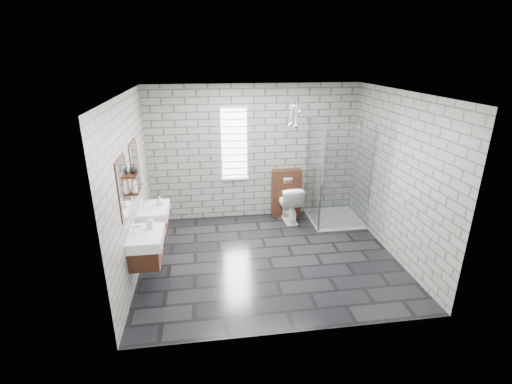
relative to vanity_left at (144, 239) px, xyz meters
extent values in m
cube|color=black|center=(1.91, 0.51, -0.77)|extent=(4.20, 3.60, 0.02)
cube|color=white|center=(1.91, 0.51, 1.95)|extent=(4.20, 3.60, 0.02)
cube|color=gray|center=(1.91, 2.32, 0.59)|extent=(4.20, 0.02, 2.70)
cube|color=gray|center=(1.91, -1.30, 0.59)|extent=(4.20, 0.02, 2.70)
cube|color=gray|center=(-0.20, 0.51, 0.59)|extent=(0.02, 3.60, 2.70)
cube|color=gray|center=(4.02, 0.51, 0.59)|extent=(0.02, 3.60, 2.70)
cube|color=#432214|center=(0.02, 0.00, -0.21)|extent=(0.42, 0.62, 0.30)
cube|color=silver|center=(0.22, 0.00, -0.18)|extent=(0.02, 0.35, 0.01)
cube|color=white|center=(0.04, 0.00, 0.02)|extent=(0.47, 0.70, 0.15)
cylinder|color=silver|center=(-0.11, 0.00, 0.15)|extent=(0.04, 0.04, 0.12)
cylinder|color=silver|center=(-0.06, 0.00, 0.20)|extent=(0.10, 0.02, 0.02)
cube|color=white|center=(-0.17, 0.00, 0.79)|extent=(0.03, 0.55, 0.80)
cube|color=#432214|center=(-0.19, 0.00, 0.79)|extent=(0.01, 0.59, 0.84)
cube|color=#432214|center=(0.02, 0.95, -0.21)|extent=(0.42, 0.62, 0.30)
cube|color=silver|center=(0.22, 0.95, -0.18)|extent=(0.02, 0.35, 0.01)
cube|color=white|center=(0.04, 0.95, 0.02)|extent=(0.47, 0.70, 0.15)
cylinder|color=silver|center=(-0.11, 0.95, 0.15)|extent=(0.04, 0.04, 0.12)
cylinder|color=silver|center=(-0.06, 0.95, 0.20)|extent=(0.10, 0.02, 0.02)
cube|color=white|center=(-0.17, 0.95, 0.79)|extent=(0.03, 0.55, 0.80)
cube|color=#432214|center=(-0.19, 0.95, 0.79)|extent=(0.01, 0.59, 0.84)
cube|color=#432214|center=(-0.12, 0.46, 0.56)|extent=(0.14, 0.30, 0.03)
cube|color=#432214|center=(-0.12, 0.46, 0.82)|extent=(0.14, 0.30, 0.03)
cube|color=white|center=(1.51, 2.29, 0.79)|extent=(0.50, 0.02, 1.40)
cube|color=white|center=(1.51, 2.28, 1.51)|extent=(0.56, 0.04, 0.04)
cube|color=white|center=(1.51, 2.28, 0.07)|extent=(0.56, 0.04, 0.04)
cube|color=white|center=(1.51, 2.27, 0.16)|extent=(0.48, 0.01, 0.02)
cube|color=white|center=(1.51, 2.27, 0.30)|extent=(0.48, 0.01, 0.02)
cube|color=white|center=(1.51, 2.27, 0.44)|extent=(0.48, 0.01, 0.02)
cube|color=white|center=(1.51, 2.27, 0.58)|extent=(0.48, 0.01, 0.02)
cube|color=white|center=(1.51, 2.27, 0.72)|extent=(0.48, 0.01, 0.02)
cube|color=white|center=(1.51, 2.27, 0.86)|extent=(0.48, 0.01, 0.02)
cube|color=white|center=(1.51, 2.27, 1.00)|extent=(0.48, 0.01, 0.02)
cube|color=white|center=(1.51, 2.27, 1.14)|extent=(0.48, 0.01, 0.02)
cube|color=white|center=(1.51, 2.27, 1.28)|extent=(0.48, 0.01, 0.03)
cube|color=white|center=(1.51, 2.27, 1.42)|extent=(0.48, 0.01, 0.03)
cube|color=#432214|center=(2.57, 2.21, -0.26)|extent=(0.60, 0.20, 1.00)
cube|color=silver|center=(2.57, 2.10, 0.04)|extent=(0.18, 0.01, 0.12)
cube|color=white|center=(3.51, 1.81, -0.73)|extent=(1.00, 1.00, 0.06)
cube|color=silver|center=(3.51, 1.32, 0.27)|extent=(1.00, 0.01, 2.00)
cube|color=silver|center=(3.02, 1.81, 0.27)|extent=(0.01, 1.00, 2.00)
cube|color=silver|center=(3.02, 1.32, 0.27)|extent=(0.03, 0.03, 2.00)
cube|color=silver|center=(3.99, 1.32, 0.27)|extent=(0.03, 0.03, 2.00)
cylinder|color=silver|center=(3.95, 2.01, 0.34)|extent=(0.02, 0.02, 1.80)
cylinder|color=silver|center=(3.87, 2.01, 1.26)|extent=(0.14, 0.14, 0.02)
sphere|color=silver|center=(2.52, 1.81, 1.25)|extent=(0.09, 0.09, 0.09)
cylinder|color=silver|center=(2.52, 1.81, 1.62)|extent=(0.01, 0.01, 0.65)
sphere|color=silver|center=(2.63, 1.86, 1.20)|extent=(0.09, 0.09, 0.09)
cylinder|color=silver|center=(2.63, 1.86, 1.60)|extent=(0.01, 0.01, 0.70)
sphere|color=silver|center=(2.60, 1.93, 1.55)|extent=(0.09, 0.09, 0.09)
cylinder|color=silver|center=(2.60, 1.93, 1.77)|extent=(0.01, 0.01, 0.34)
sphere|color=silver|center=(2.54, 1.93, 1.22)|extent=(0.09, 0.09, 0.09)
cylinder|color=silver|center=(2.54, 1.93, 1.60)|extent=(0.01, 0.01, 0.68)
sphere|color=silver|center=(2.70, 1.89, 1.46)|extent=(0.09, 0.09, 0.09)
cylinder|color=silver|center=(2.70, 1.89, 1.72)|extent=(0.01, 0.01, 0.44)
imported|color=white|center=(2.57, 1.96, -0.38)|extent=(0.47, 0.76, 0.75)
imported|color=#B2B2B2|center=(0.09, 0.15, 0.19)|extent=(0.10, 0.10, 0.19)
imported|color=#B2B2B2|center=(0.14, 1.02, 0.17)|extent=(0.13, 0.13, 0.16)
imported|color=#B2B2B2|center=(-0.11, 0.37, 0.70)|extent=(0.10, 0.10, 0.24)
imported|color=#B2B2B2|center=(-0.11, 0.49, 0.90)|extent=(0.13, 0.13, 0.13)
camera|label=1|loc=(0.92, -4.86, 2.48)|focal=26.00mm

